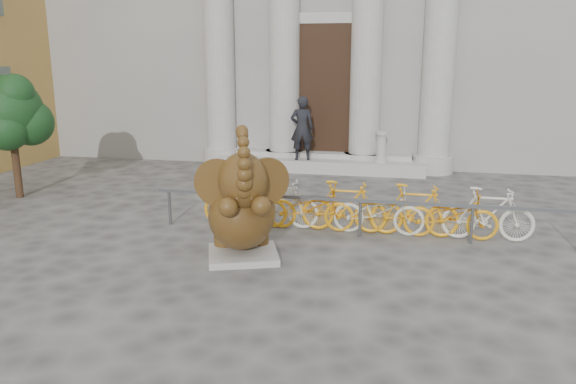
% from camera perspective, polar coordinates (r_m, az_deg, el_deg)
% --- Properties ---
extents(ground, '(80.00, 80.00, 0.00)m').
position_cam_1_polar(ground, '(7.86, -7.01, -11.38)').
color(ground, '#474442').
rests_on(ground, ground).
extents(entrance_steps, '(6.00, 1.20, 0.36)m').
position_cam_1_polar(entrance_steps, '(16.59, 3.41, 2.82)').
color(entrance_steps, '#A8A59E').
rests_on(entrance_steps, ground).
extents(elephant_statue, '(1.52, 1.81, 2.28)m').
position_cam_1_polar(elephant_statue, '(9.24, -4.67, -1.96)').
color(elephant_statue, '#A8A59E').
rests_on(elephant_statue, ground).
extents(bike_rack, '(8.00, 0.53, 1.00)m').
position_cam_1_polar(bike_rack, '(10.77, 7.39, -1.56)').
color(bike_rack, slate).
rests_on(bike_rack, ground).
extents(tree, '(1.68, 1.53, 2.92)m').
position_cam_1_polar(tree, '(14.58, -26.33, 7.27)').
color(tree, '#332114').
rests_on(tree, ground).
extents(pedestrian, '(0.74, 0.56, 1.83)m').
position_cam_1_polar(pedestrian, '(16.16, 1.43, 6.48)').
color(pedestrian, black).
rests_on(pedestrian, entrance_steps).
extents(balustrade_post, '(0.36, 0.36, 0.88)m').
position_cam_1_polar(balustrade_post, '(16.03, 9.44, 4.41)').
color(balustrade_post, '#A8A59E').
rests_on(balustrade_post, entrance_steps).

